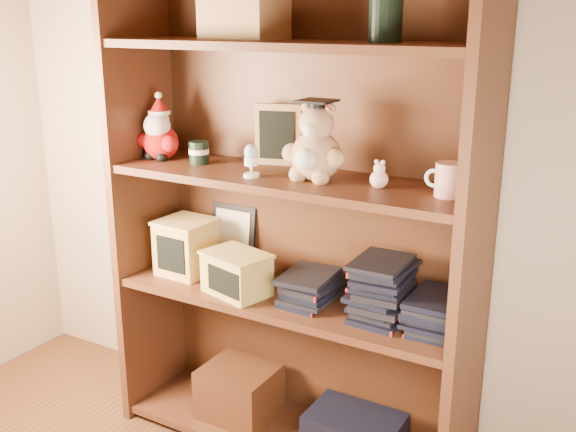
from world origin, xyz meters
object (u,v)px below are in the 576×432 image
object	(u,v)px
bookcase	(295,224)
teacher_mug	(448,180)
treats_box	(186,246)
grad_teddy_bear	(315,149)

from	to	relation	value
bookcase	teacher_mug	bearing A→B (deg)	-5.77
bookcase	treats_box	bearing A→B (deg)	-172.81
bookcase	grad_teddy_bear	distance (m)	0.29
bookcase	teacher_mug	xyz separation A→B (m)	(0.50, -0.05, 0.22)
grad_teddy_bear	teacher_mug	world-z (taller)	grad_teddy_bear
bookcase	grad_teddy_bear	size ratio (longest dim) A/B	6.56
grad_teddy_bear	treats_box	distance (m)	0.64
teacher_mug	bookcase	bearing A→B (deg)	174.23
grad_teddy_bear	treats_box	xyz separation A→B (m)	(-0.51, 0.01, -0.39)
bookcase	grad_teddy_bear	bearing A→B (deg)	-30.30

